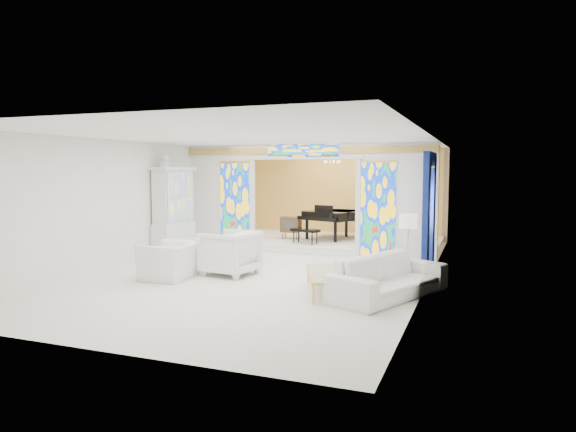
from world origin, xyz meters
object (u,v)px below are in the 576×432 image
at_px(coffee_table, 323,274).
at_px(grand_piano, 339,215).
at_px(sofa, 389,277).
at_px(tv_console, 291,224).
at_px(china_cabinet, 174,213).
at_px(armchair_left, 171,261).
at_px(armchair_right, 230,253).

height_order(coffee_table, grand_piano, grand_piano).
height_order(sofa, tv_console, tv_console).
relative_size(grand_piano, tv_console, 4.05).
distance_m(china_cabinet, armchair_left, 3.05).
xyz_separation_m(china_cabinet, sofa, (6.17, -2.48, -0.80)).
distance_m(china_cabinet, tv_console, 3.84).
xyz_separation_m(armchair_right, coffee_table, (2.40, -0.91, -0.13)).
bearing_deg(grand_piano, armchair_left, -88.98).
bearing_deg(coffee_table, sofa, 6.60).
relative_size(armchair_right, grand_piano, 0.39).
bearing_deg(armchair_left, china_cabinet, -151.76).
bearing_deg(coffee_table, grand_piano, 102.41).
bearing_deg(armchair_right, china_cabinet, -115.50).
height_order(armchair_left, tv_console, tv_console).
bearing_deg(tv_console, coffee_table, -66.00).
distance_m(armchair_left, grand_piano, 6.52).
distance_m(armchair_right, tv_console, 4.82).
height_order(armchair_right, coffee_table, armchair_right).
xyz_separation_m(armchair_left, grand_piano, (2.02, 6.18, 0.51)).
height_order(china_cabinet, coffee_table, china_cabinet).
xyz_separation_m(armchair_left, coffee_table, (3.40, -0.12, -0.02)).
height_order(armchair_right, sofa, armchair_right).
xyz_separation_m(coffee_table, grand_piano, (-1.39, 6.30, 0.53)).
xyz_separation_m(china_cabinet, tv_console, (2.21, 3.09, -0.55)).
distance_m(sofa, coffee_table, 1.22).
distance_m(sofa, tv_console, 6.84).
distance_m(armchair_right, grand_piano, 5.50).
bearing_deg(tv_console, sofa, -56.31).
height_order(china_cabinet, sofa, china_cabinet).
bearing_deg(armchair_left, armchair_right, 124.68).
bearing_deg(tv_console, grand_piano, 21.55).
relative_size(coffee_table, tv_console, 2.71).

